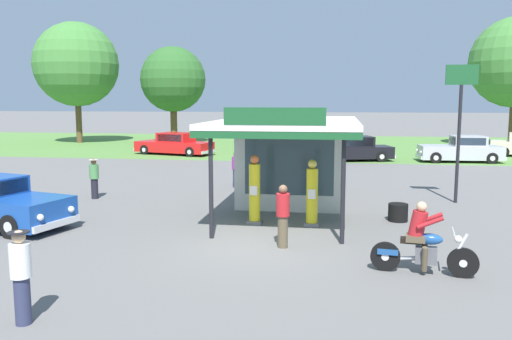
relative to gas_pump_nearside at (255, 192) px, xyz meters
name	(u,v)px	position (x,y,z in m)	size (l,w,h in m)	color
ground_plane	(260,243)	(0.48, -2.09, -0.96)	(300.00, 300.00, 0.00)	slate
grass_verge_strip	(315,145)	(0.48, 27.91, -0.95)	(120.00, 24.00, 0.01)	#56843D
service_station_kiosk	(292,155)	(0.86, 2.99, 0.85)	(4.38, 7.63, 3.52)	silver
gas_pump_nearside	(255,192)	(0.00, 0.00, 0.00)	(0.44, 0.44, 2.08)	slate
gas_pump_offside	(312,196)	(1.72, 0.00, -0.05)	(0.44, 0.44, 1.98)	slate
motorcycle_with_rider	(422,244)	(4.26, -3.96, -0.30)	(2.22, 0.70, 1.58)	black
parked_car_back_row_left	(174,145)	(-8.67, 19.02, -0.28)	(5.79, 3.21, 1.50)	red
parked_car_back_row_centre	(289,143)	(-1.06, 21.78, -0.26)	(5.07, 2.02, 1.52)	red
parked_car_back_row_far_left	(461,150)	(9.76, 17.58, -0.25)	(5.01, 2.10, 1.59)	#B7B7BC
parked_car_back_row_centre_left	(351,150)	(3.19, 17.18, -0.28)	(5.54, 3.12, 1.51)	black
bystander_standing_back_lot	(236,169)	(-1.85, 6.40, -0.16)	(0.34, 0.34, 1.52)	#2D3351
bystander_strolling_foreground	(283,215)	(1.11, -2.40, -0.12)	(0.34, 0.34, 1.60)	brown
bystander_chatting_near_pumps	(94,178)	(-6.62, 3.02, -0.16)	(0.34, 0.34, 1.51)	black
bystander_leaning_by_kiosk	(21,275)	(-2.66, -7.61, -0.11)	(0.35, 0.35, 1.60)	#2D3351
tree_oak_far_left	(173,80)	(-11.55, 27.85, 4.48)	(5.51, 5.51, 8.21)	brown
tree_oak_left	(75,66)	(-20.21, 27.39, 5.63)	(7.19, 7.19, 10.35)	brown
roadside_pole_sign	(460,110)	(6.70, 4.36, 2.40)	(1.10, 0.12, 4.94)	black
spare_tire_stack	(398,212)	(4.31, 1.04, -0.69)	(0.60, 0.60, 0.54)	black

